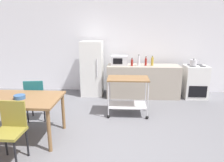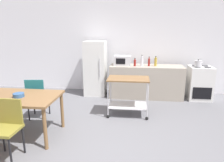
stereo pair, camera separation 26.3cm
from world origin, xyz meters
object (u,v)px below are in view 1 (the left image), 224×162
object	(u,v)px
microwave	(119,60)
kettle	(194,63)
bottle_soy_sauce	(132,63)
bottle_vinegar	(139,61)
bottle_soda	(152,61)
bottle_olive_oil	(146,62)
chair_olive	(10,128)
stove_oven	(195,82)
refrigerator	(92,69)
dining_table	(16,102)
fruit_bowl	(20,97)
chair_teal	(36,97)
kitchen_cart	(128,90)

from	to	relation	value
microwave	kettle	size ratio (longest dim) A/B	1.92
bottle_soy_sauce	bottle_vinegar	size ratio (longest dim) A/B	0.74
bottle_vinegar	bottle_soda	distance (m)	0.37
microwave	bottle_olive_oil	bearing A→B (deg)	-6.57
chair_olive	stove_oven	size ratio (longest dim) A/B	0.97
bottle_soy_sauce	bottle_olive_oil	bearing A→B (deg)	8.80
refrigerator	kettle	size ratio (longest dim) A/B	6.47
microwave	bottle_soy_sauce	distance (m)	0.38
bottle_vinegar	bottle_soda	size ratio (longest dim) A/B	1.11
dining_table	kettle	size ratio (longest dim) A/B	6.26
chair_olive	refrigerator	distance (m)	3.28
stove_oven	fruit_bowl	world-z (taller)	stove_oven
bottle_vinegar	bottle_soda	world-z (taller)	bottle_vinegar
dining_table	chair_teal	distance (m)	0.74
kitchen_cart	bottle_soda	xyz separation A→B (m)	(0.68, 1.28, 0.44)
refrigerator	kettle	world-z (taller)	refrigerator
microwave	bottle_vinegar	xyz separation A→B (m)	(0.54, -0.09, -0.00)
microwave	bottle_olive_oil	distance (m)	0.73
microwave	kettle	world-z (taller)	microwave
chair_teal	microwave	xyz separation A→B (m)	(1.69, 1.78, 0.51)
chair_teal	microwave	bearing A→B (deg)	-141.57
chair_teal	bottle_olive_oil	distance (m)	2.99
chair_teal	bottle_soy_sauce	size ratio (longest dim) A/B	4.02
chair_olive	chair_teal	xyz separation A→B (m)	(-0.19, 1.37, 0.00)
bottle_olive_oil	chair_teal	bearing A→B (deg)	-144.97
chair_teal	bottle_soda	world-z (taller)	bottle_soda
chair_olive	stove_oven	xyz separation A→B (m)	(3.61, 3.11, -0.07)
microwave	chair_olive	bearing A→B (deg)	-115.41
bottle_soy_sauce	kitchen_cart	bearing A→B (deg)	-95.88
chair_olive	refrigerator	xyz separation A→B (m)	(0.71, 3.20, 0.26)
chair_teal	bottle_soy_sauce	bearing A→B (deg)	-149.28
kitchen_cart	microwave	world-z (taller)	microwave
kitchen_cart	bottle_olive_oil	size ratio (longest dim) A/B	3.54
chair_teal	bottle_soda	bearing A→B (deg)	-154.61
chair_olive	microwave	bearing A→B (deg)	65.63
chair_teal	bottle_olive_oil	world-z (taller)	bottle_olive_oil
refrigerator	bottle_olive_oil	world-z (taller)	refrigerator
refrigerator	fruit_bowl	size ratio (longest dim) A/B	8.21
bottle_olive_oil	dining_table	bearing A→B (deg)	-135.27
bottle_olive_oil	fruit_bowl	xyz separation A→B (m)	(-2.36, -2.46, -0.22)
kitchen_cart	refrigerator	bearing A→B (deg)	125.75
bottle_soy_sauce	bottle_olive_oil	size ratio (longest dim) A/B	0.86
chair_teal	kitchen_cart	xyz separation A→B (m)	(1.91, 0.44, 0.05)
chair_teal	bottle_vinegar	distance (m)	2.84
microwave	bottle_vinegar	distance (m)	0.54
microwave	bottle_soy_sauce	bearing A→B (deg)	-22.40
refrigerator	microwave	world-z (taller)	refrigerator
chair_teal	kitchen_cart	world-z (taller)	chair_teal
chair_teal	stove_oven	world-z (taller)	stove_oven
chair_teal	bottle_soy_sauce	distance (m)	2.65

